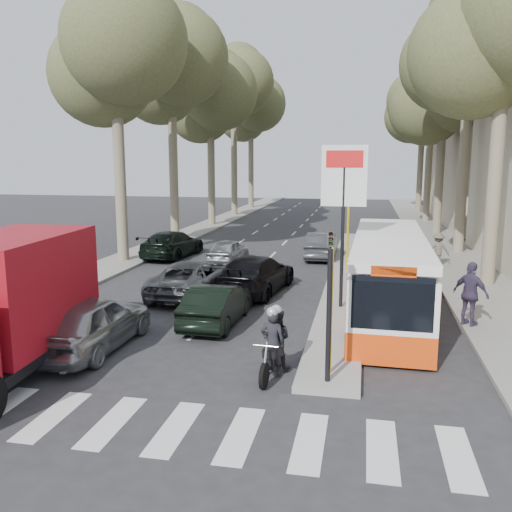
# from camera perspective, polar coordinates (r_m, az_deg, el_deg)

# --- Properties ---
(ground) EXTENTS (120.00, 120.00, 0.00)m
(ground) POSITION_cam_1_polar(r_m,az_deg,el_deg) (14.71, -5.01, -10.31)
(ground) COLOR #28282B
(ground) RESTS_ON ground
(sidewalk_right) EXTENTS (3.20, 70.00, 0.12)m
(sidewalk_right) POSITION_cam_1_polar(r_m,az_deg,el_deg) (38.83, 18.16, 2.08)
(sidewalk_right) COLOR gray
(sidewalk_right) RESTS_ON ground
(median_left) EXTENTS (2.40, 64.00, 0.12)m
(median_left) POSITION_cam_1_polar(r_m,az_deg,el_deg) (43.21, -4.78, 3.31)
(median_left) COLOR gray
(median_left) RESTS_ON ground
(traffic_island) EXTENTS (1.50, 26.00, 0.16)m
(traffic_island) POSITION_cam_1_polar(r_m,az_deg,el_deg) (24.75, 9.51, -1.81)
(traffic_island) COLOR gray
(traffic_island) RESTS_ON ground
(billboard) EXTENTS (1.50, 12.10, 5.60)m
(billboard) POSITION_cam_1_polar(r_m,az_deg,el_deg) (18.29, 9.19, 5.52)
(billboard) COLOR yellow
(billboard) RESTS_ON ground
(traffic_light_island) EXTENTS (0.16, 0.41, 3.60)m
(traffic_light_island) POSITION_cam_1_polar(r_m,az_deg,el_deg) (12.03, 7.77, -2.64)
(traffic_light_island) COLOR black
(traffic_light_island) RESTS_ON ground
(tree_l_a) EXTENTS (7.40, 7.20, 14.10)m
(tree_l_a) POSITION_cam_1_polar(r_m,az_deg,el_deg) (28.45, -14.33, 20.44)
(tree_l_a) COLOR #6B604C
(tree_l_a) RESTS_ON ground
(tree_l_b) EXTENTS (7.40, 7.20, 14.88)m
(tree_l_b) POSITION_cam_1_polar(r_m,az_deg,el_deg) (35.90, -8.70, 19.51)
(tree_l_b) COLOR #6B604C
(tree_l_b) RESTS_ON ground
(tree_l_c) EXTENTS (7.40, 7.20, 13.71)m
(tree_l_c) POSITION_cam_1_polar(r_m,az_deg,el_deg) (43.24, -4.63, 16.57)
(tree_l_c) COLOR #6B604C
(tree_l_c) RESTS_ON ground
(tree_l_d) EXTENTS (7.40, 7.20, 15.66)m
(tree_l_d) POSITION_cam_1_polar(r_m,az_deg,el_deg) (51.16, -2.20, 17.52)
(tree_l_d) COLOR #6B604C
(tree_l_d) RESTS_ON ground
(tree_l_e) EXTENTS (7.40, 7.20, 14.49)m
(tree_l_e) POSITION_cam_1_polar(r_m,az_deg,el_deg) (58.83, -0.40, 15.54)
(tree_l_e) COLOR #6B604C
(tree_l_e) RESTS_ON ground
(tree_r_a) EXTENTS (7.40, 7.20, 14.10)m
(tree_r_a) POSITION_cam_1_polar(r_m,az_deg,el_deg) (24.47, 25.16, 21.60)
(tree_r_a) COLOR #6B604C
(tree_r_a) RESTS_ON ground
(tree_r_b) EXTENTS (7.40, 7.20, 15.27)m
(tree_r_b) POSITION_cam_1_polar(r_m,az_deg,el_deg) (32.39, 21.98, 20.59)
(tree_r_b) COLOR #6B604C
(tree_r_b) RESTS_ON ground
(tree_r_c) EXTENTS (7.40, 7.20, 13.32)m
(tree_r_c) POSITION_cam_1_polar(r_m,az_deg,el_deg) (39.92, 19.38, 16.10)
(tree_r_c) COLOR #6B604C
(tree_r_c) RESTS_ON ground
(tree_r_d) EXTENTS (7.40, 7.20, 14.88)m
(tree_r_d) POSITION_cam_1_polar(r_m,az_deg,el_deg) (47.99, 18.26, 16.71)
(tree_r_d) COLOR #6B604C
(tree_r_d) RESTS_ON ground
(tree_r_e) EXTENTS (7.40, 7.20, 14.10)m
(tree_r_e) POSITION_cam_1_polar(r_m,az_deg,el_deg) (55.83, 17.35, 15.04)
(tree_r_e) COLOR #6B604C
(tree_r_e) RESTS_ON ground
(silver_hatchback) EXTENTS (1.90, 4.53, 1.53)m
(silver_hatchback) POSITION_cam_1_polar(r_m,az_deg,el_deg) (15.44, -16.90, -6.73)
(silver_hatchback) COLOR #A0A4A8
(silver_hatchback) RESTS_ON ground
(dark_hatchback) EXTENTS (1.48, 3.96, 1.29)m
(dark_hatchback) POSITION_cam_1_polar(r_m,az_deg,el_deg) (17.13, -4.10, -5.08)
(dark_hatchback) COLOR black
(dark_hatchback) RESTS_ON ground
(queue_car_a) EXTENTS (2.27, 4.90, 1.36)m
(queue_car_a) POSITION_cam_1_polar(r_m,az_deg,el_deg) (20.73, -6.83, -2.35)
(queue_car_a) COLOR #484B4F
(queue_car_a) RESTS_ON ground
(queue_car_b) EXTENTS (2.70, 5.30, 1.47)m
(queue_car_b) POSITION_cam_1_polar(r_m,az_deg,el_deg) (21.09, -0.06, -1.91)
(queue_car_b) COLOR black
(queue_car_b) RESTS_ON ground
(queue_car_c) EXTENTS (1.63, 3.61, 1.20)m
(queue_car_c) POSITION_cam_1_polar(r_m,az_deg,el_deg) (27.44, -2.94, 0.59)
(queue_car_c) COLOR #A0A2A8
(queue_car_c) RESTS_ON ground
(queue_car_d) EXTENTS (1.46, 4.19, 1.38)m
(queue_car_d) POSITION_cam_1_polar(r_m,az_deg,el_deg) (28.64, 6.93, 1.11)
(queue_car_d) COLOR #474A4E
(queue_car_d) RESTS_ON ground
(queue_car_e) EXTENTS (2.41, 5.03, 1.41)m
(queue_car_e) POSITION_cam_1_polar(r_m,az_deg,el_deg) (29.17, -8.79, 1.26)
(queue_car_e) COLOR black
(queue_car_e) RESTS_ON ground
(red_truck) EXTENTS (2.77, 6.37, 3.32)m
(red_truck) POSITION_cam_1_polar(r_m,az_deg,el_deg) (14.15, -25.29, -4.64)
(red_truck) COLOR black
(red_truck) RESTS_ON ground
(city_bus) EXTENTS (2.47, 10.28, 2.70)m
(city_bus) POSITION_cam_1_polar(r_m,az_deg,el_deg) (18.54, 13.77, -1.72)
(city_bus) COLOR #F2450D
(city_bus) RESTS_ON ground
(motorcycle) EXTENTS (0.76, 2.03, 1.73)m
(motorcycle) POSITION_cam_1_polar(r_m,az_deg,el_deg) (13.20, 1.94, -9.08)
(motorcycle) COLOR black
(motorcycle) RESTS_ON ground
(pedestrian_near) EXTENTS (1.25, 1.18, 1.97)m
(pedestrian_near) POSITION_cam_1_polar(r_m,az_deg,el_deg) (17.72, 21.67, -3.73)
(pedestrian_near) COLOR #413651
(pedestrian_near) RESTS_ON sidewalk_right
(pedestrian_far) EXTENTS (1.04, 0.49, 1.58)m
(pedestrian_far) POSITION_cam_1_polar(r_m,az_deg,el_deg) (27.21, 18.63, 0.65)
(pedestrian_far) COLOR brown
(pedestrian_far) RESTS_ON sidewalk_right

